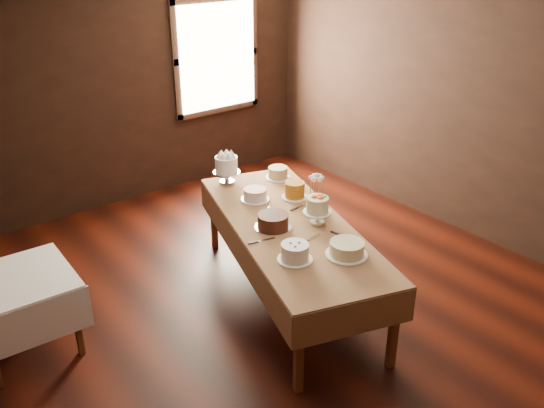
{
  "coord_description": "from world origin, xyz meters",
  "views": [
    {
      "loc": [
        -2.74,
        -3.24,
        3.05
      ],
      "look_at": [
        0.0,
        0.2,
        0.95
      ],
      "focal_mm": 38.03,
      "sensor_mm": 36.0,
      "label": 1
    }
  ],
  "objects_px": {
    "cake_flowers": "(317,212)",
    "cake_server_a": "(314,237)",
    "cake_chocolate": "(273,222)",
    "cake_server_e": "(267,240)",
    "cake_speckled": "(278,173)",
    "display_table": "(290,229)",
    "cake_caramel": "(295,190)",
    "flower_vase": "(316,203)",
    "side_table": "(18,287)",
    "cake_lattice": "(255,195)",
    "cake_cream": "(347,249)",
    "cake_swirl": "(295,253)",
    "cake_server_b": "(347,238)",
    "cake_meringue": "(227,170)",
    "cake_server_c": "(270,209)",
    "cake_server_d": "(303,205)"
  },
  "relations": [
    {
      "from": "cake_flowers",
      "to": "cake_server_a",
      "type": "distance_m",
      "value": 0.28
    },
    {
      "from": "display_table",
      "to": "cake_swirl",
      "type": "distance_m",
      "value": 0.62
    },
    {
      "from": "cake_caramel",
      "to": "cake_speckled",
      "type": "bearing_deg",
      "value": 69.57
    },
    {
      "from": "display_table",
      "to": "flower_vase",
      "type": "bearing_deg",
      "value": 10.14
    },
    {
      "from": "cake_swirl",
      "to": "cake_server_e",
      "type": "bearing_deg",
      "value": 86.05
    },
    {
      "from": "display_table",
      "to": "cake_lattice",
      "type": "relative_size",
      "value": 8.53
    },
    {
      "from": "cake_meringue",
      "to": "cake_server_e",
      "type": "distance_m",
      "value": 1.26
    },
    {
      "from": "display_table",
      "to": "cake_cream",
      "type": "xyz_separation_m",
      "value": [
        0.0,
        -0.68,
        0.11
      ]
    },
    {
      "from": "cake_flowers",
      "to": "cake_lattice",
      "type": "bearing_deg",
      "value": 100.74
    },
    {
      "from": "cake_speckled",
      "to": "cake_flowers",
      "type": "height_order",
      "value": "cake_flowers"
    },
    {
      "from": "cake_lattice",
      "to": "cake_flowers",
      "type": "relative_size",
      "value": 1.16
    },
    {
      "from": "cake_server_a",
      "to": "flower_vase",
      "type": "xyz_separation_m",
      "value": [
        0.36,
        0.37,
        0.06
      ]
    },
    {
      "from": "cake_chocolate",
      "to": "flower_vase",
      "type": "bearing_deg",
      "value": 3.39
    },
    {
      "from": "side_table",
      "to": "cake_server_b",
      "type": "height_order",
      "value": "cake_server_b"
    },
    {
      "from": "cake_speckled",
      "to": "cake_lattice",
      "type": "xyz_separation_m",
      "value": [
        -0.5,
        -0.27,
        -0.01
      ]
    },
    {
      "from": "cake_server_b",
      "to": "cake_lattice",
      "type": "bearing_deg",
      "value": 178.4
    },
    {
      "from": "side_table",
      "to": "cake_caramel",
      "type": "xyz_separation_m",
      "value": [
        2.47,
        -0.36,
        0.24
      ]
    },
    {
      "from": "cake_chocolate",
      "to": "cake_server_b",
      "type": "relative_size",
      "value": 1.33
    },
    {
      "from": "flower_vase",
      "to": "cake_cream",
      "type": "bearing_deg",
      "value": -115.58
    },
    {
      "from": "cake_meringue",
      "to": "cake_server_c",
      "type": "distance_m",
      "value": 0.77
    },
    {
      "from": "cake_server_d",
      "to": "cake_server_e",
      "type": "bearing_deg",
      "value": -160.15
    },
    {
      "from": "cake_chocolate",
      "to": "cake_server_b",
      "type": "xyz_separation_m",
      "value": [
        0.36,
        -0.53,
        -0.06
      ]
    },
    {
      "from": "cake_server_c",
      "to": "cake_swirl",
      "type": "bearing_deg",
      "value": 179.11
    },
    {
      "from": "cake_server_b",
      "to": "cake_server_e",
      "type": "xyz_separation_m",
      "value": [
        -0.53,
        0.39,
        0.0
      ]
    },
    {
      "from": "cake_flowers",
      "to": "cake_server_d",
      "type": "relative_size",
      "value": 1.1
    },
    {
      "from": "cake_swirl",
      "to": "cake_server_b",
      "type": "xyz_separation_m",
      "value": [
        0.56,
        -0.01,
        -0.06
      ]
    },
    {
      "from": "side_table",
      "to": "cake_lattice",
      "type": "xyz_separation_m",
      "value": [
        2.14,
        -0.17,
        0.22
      ]
    },
    {
      "from": "cake_caramel",
      "to": "cake_meringue",
      "type": "bearing_deg",
      "value": 112.89
    },
    {
      "from": "cake_lattice",
      "to": "cake_server_e",
      "type": "height_order",
      "value": "cake_lattice"
    },
    {
      "from": "display_table",
      "to": "cake_flowers",
      "type": "bearing_deg",
      "value": -34.88
    },
    {
      "from": "cake_flowers",
      "to": "cake_server_c",
      "type": "distance_m",
      "value": 0.49
    },
    {
      "from": "cake_lattice",
      "to": "cake_swirl",
      "type": "xyz_separation_m",
      "value": [
        -0.42,
        -1.06,
        0.02
      ]
    },
    {
      "from": "cake_meringue",
      "to": "cake_server_b",
      "type": "height_order",
      "value": "cake_meringue"
    },
    {
      "from": "display_table",
      "to": "cake_caramel",
      "type": "height_order",
      "value": "cake_caramel"
    },
    {
      "from": "cake_caramel",
      "to": "cake_swirl",
      "type": "xyz_separation_m",
      "value": [
        -0.74,
        -0.87,
        -0.01
      ]
    },
    {
      "from": "cake_speckled",
      "to": "cake_chocolate",
      "type": "xyz_separation_m",
      "value": [
        -0.71,
        -0.81,
        0.0
      ]
    },
    {
      "from": "cake_chocolate",
      "to": "cake_server_e",
      "type": "relative_size",
      "value": 1.33
    },
    {
      "from": "cake_server_c",
      "to": "flower_vase",
      "type": "xyz_separation_m",
      "value": [
        0.32,
        -0.26,
        0.06
      ]
    },
    {
      "from": "display_table",
      "to": "cake_cream",
      "type": "height_order",
      "value": "cake_cream"
    },
    {
      "from": "cake_server_a",
      "to": "cake_cream",
      "type": "bearing_deg",
      "value": -100.72
    },
    {
      "from": "cake_chocolate",
      "to": "cake_server_e",
      "type": "xyz_separation_m",
      "value": [
        -0.17,
        -0.14,
        -0.06
      ]
    },
    {
      "from": "cake_lattice",
      "to": "cake_server_a",
      "type": "height_order",
      "value": "cake_lattice"
    },
    {
      "from": "cake_caramel",
      "to": "cake_server_b",
      "type": "bearing_deg",
      "value": -101.68
    },
    {
      "from": "cake_flowers",
      "to": "cake_cream",
      "type": "distance_m",
      "value": 0.58
    },
    {
      "from": "cake_meringue",
      "to": "cake_server_e",
      "type": "height_order",
      "value": "cake_meringue"
    },
    {
      "from": "flower_vase",
      "to": "cake_server_b",
      "type": "bearing_deg",
      "value": -105.95
    },
    {
      "from": "cake_chocolate",
      "to": "cake_swirl",
      "type": "height_order",
      "value": "cake_swirl"
    },
    {
      "from": "cake_speckled",
      "to": "cake_server_b",
      "type": "relative_size",
      "value": 1.04
    },
    {
      "from": "cake_cream",
      "to": "cake_server_a",
      "type": "relative_size",
      "value": 1.54
    },
    {
      "from": "side_table",
      "to": "cake_cream",
      "type": "distance_m",
      "value": 2.54
    }
  ]
}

